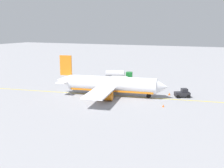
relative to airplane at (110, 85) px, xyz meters
The scene contains 8 objects.
ground_plane 2.81m from the airplane, ahead, with size 400.00×400.00×0.00m, color #939399.
airplane is the anchor object (origin of this frame).
fuel_tanker 21.20m from the airplane, 106.46° to the left, with size 9.83×4.76×3.15m.
pushback_tug 18.10m from the airplane, 17.61° to the left, with size 4.11×3.56×2.20m.
refueling_worker 15.59m from the airplane, 104.35° to the left, with size 0.61×0.63×1.71m.
safety_cone_nose 15.59m from the airplane, 17.90° to the right, with size 0.51×0.51×0.56m, color #F2590F.
safety_cone_wingtip 15.34m from the airplane, 24.61° to the left, with size 0.59×0.59×0.65m, color #F2590F.
taxi_line_marking 2.81m from the airplane, ahead, with size 80.95×0.30×0.01m, color yellow.
Camera 1 is at (25.76, -59.82, 16.75)m, focal length 42.36 mm.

